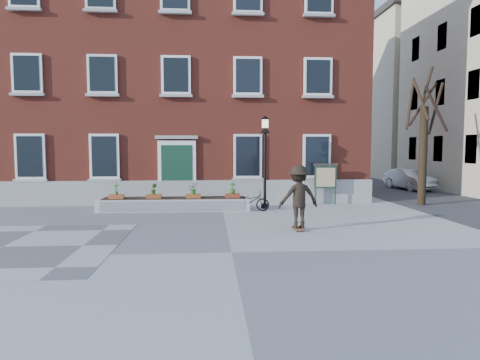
{
  "coord_description": "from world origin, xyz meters",
  "views": [
    {
      "loc": [
        -0.54,
        -10.5,
        2.66
      ],
      "look_at": [
        0.5,
        4.0,
        1.5
      ],
      "focal_mm": 32.0,
      "sensor_mm": 36.0,
      "label": 1
    }
  ],
  "objects": [
    {
      "name": "skateboarder",
      "position": [
        2.26,
        2.71,
        1.06
      ],
      "size": [
        1.37,
        0.91,
        2.06
      ],
      "color": "brown",
      "rests_on": "ground"
    },
    {
      "name": "ground",
      "position": [
        0.0,
        0.0,
        0.0
      ],
      "size": [
        100.0,
        100.0,
        0.0
      ],
      "primitive_type": "plane",
      "color": "gray",
      "rests_on": "ground"
    },
    {
      "name": "bicycle",
      "position": [
        1.1,
        6.75,
        0.41
      ],
      "size": [
        1.62,
        0.7,
        0.83
      ],
      "primitive_type": "imported",
      "rotation": [
        0.0,
        0.0,
        1.47
      ],
      "color": "black",
      "rests_on": "ground"
    },
    {
      "name": "parked_car",
      "position": [
        11.61,
        14.61,
        0.63
      ],
      "size": [
        1.79,
        3.98,
        1.27
      ],
      "primitive_type": "imported",
      "rotation": [
        0.0,
        0.0,
        0.12
      ],
      "color": "#B2B5B7",
      "rests_on": "ground"
    },
    {
      "name": "brick_building",
      "position": [
        -2.0,
        13.98,
        6.3
      ],
      "size": [
        18.4,
        10.85,
        12.6
      ],
      "color": "maroon",
      "rests_on": "ground"
    },
    {
      "name": "notice_board",
      "position": [
        4.69,
        8.42,
        1.26
      ],
      "size": [
        1.1,
        0.16,
        1.87
      ],
      "color": "#1B3625",
      "rests_on": "ground"
    },
    {
      "name": "checker_patch",
      "position": [
        -6.0,
        1.0,
        0.01
      ],
      "size": [
        6.0,
        6.0,
        0.01
      ],
      "primitive_type": "cube",
      "color": "#525254",
      "rests_on": "ground"
    },
    {
      "name": "bare_tree",
      "position": [
        9.01,
        8.01,
        2.79
      ],
      "size": [
        1.83,
        1.83,
        6.16
      ],
      "color": "black",
      "rests_on": "ground"
    },
    {
      "name": "planter_assembly",
      "position": [
        -1.99,
        7.18,
        0.31
      ],
      "size": [
        6.2,
        1.12,
        1.15
      ],
      "color": "beige",
      "rests_on": "ground"
    },
    {
      "name": "side_street",
      "position": [
        17.99,
        19.78,
        7.02
      ],
      "size": [
        15.2,
        36.0,
        14.5
      ],
      "color": "#3A3A3D",
      "rests_on": "ground"
    },
    {
      "name": "lamp_post",
      "position": [
        1.82,
        7.51,
        2.54
      ],
      "size": [
        0.4,
        0.4,
        3.93
      ],
      "color": "black",
      "rests_on": "ground"
    }
  ]
}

